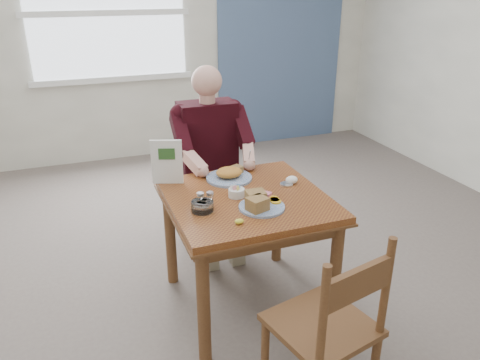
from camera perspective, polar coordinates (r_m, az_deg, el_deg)
name	(u,v)px	position (r m, az deg, el deg)	size (l,w,h in m)	color
floor	(246,301)	(3.12, 0.76, -14.56)	(6.00, 6.00, 0.00)	#60544E
wall_back	(147,32)	(5.40, -11.31, 17.33)	(5.50, 5.50, 0.00)	silver
accent_panel	(282,27)	(5.86, 5.09, 18.09)	(1.60, 0.02, 2.80)	#475E85
lemon_wedge	(239,221)	(2.42, -0.09, -5.07)	(0.05, 0.03, 0.03)	yellow
napkin	(292,180)	(2.90, 6.32, 0.02)	(0.08, 0.06, 0.05)	white
metal_dish	(287,184)	(2.88, 5.69, -0.52)	(0.08, 0.08, 0.01)	silver
window	(107,13)	(5.30, -15.92, 19.00)	(1.72, 0.04, 1.42)	white
table	(247,213)	(2.77, 0.83, -4.07)	(0.92, 0.92, 0.75)	brown
chair_far	(208,187)	(3.53, -3.89, -0.82)	(0.42, 0.42, 0.95)	brown
chair_near	(329,329)	(2.22, 10.77, -17.37)	(0.50, 0.50, 0.95)	brown
diner	(211,149)	(3.32, -3.59, 3.83)	(0.53, 0.56, 1.39)	gray
near_plate	(259,203)	(2.57, 2.39, -2.80)	(0.30, 0.30, 0.09)	white
far_plate	(230,175)	(2.95, -1.28, 0.67)	(0.38, 0.38, 0.08)	white
caddy	(236,193)	(2.71, -0.44, -1.54)	(0.12, 0.12, 0.07)	white
shakers	(205,200)	(2.58, -4.25, -2.40)	(0.10, 0.06, 0.09)	white
creamer	(202,206)	(2.55, -4.61, -3.19)	(0.15, 0.15, 0.06)	white
menu	(167,162)	(2.88, -8.91, 2.22)	(0.18, 0.08, 0.28)	white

